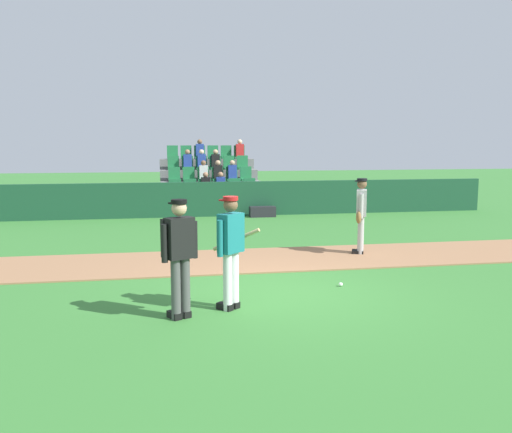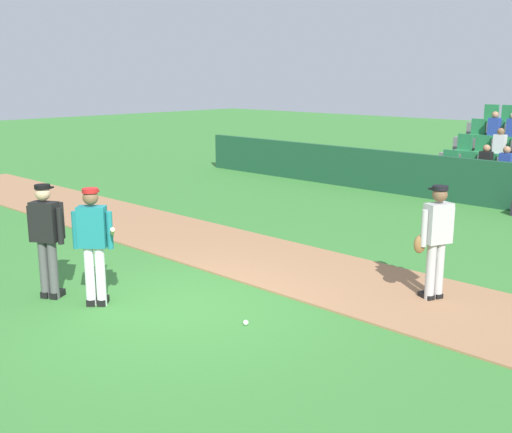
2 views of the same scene
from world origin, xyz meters
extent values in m
plane|color=#387A33|center=(0.00, 0.00, 0.00)|extent=(80.00, 80.00, 0.00)
cube|color=#9E704C|center=(0.00, 2.59, 0.01)|extent=(28.00, 2.46, 0.03)
cube|color=#19472D|center=(0.00, 10.01, 0.60)|extent=(20.00, 0.16, 1.21)
cube|color=slate|center=(0.00, 12.31, 0.15)|extent=(3.90, 3.80, 0.30)
cube|color=slate|center=(0.00, 11.03, 0.50)|extent=(3.80, 0.85, 0.40)
cube|color=#237542|center=(-1.38, 10.93, 0.75)|extent=(0.44, 0.40, 0.08)
cube|color=#237542|center=(-1.38, 11.15, 1.00)|extent=(0.44, 0.08, 0.50)
cube|color=#237542|center=(-0.83, 10.93, 0.75)|extent=(0.44, 0.40, 0.08)
cube|color=#237542|center=(-0.83, 11.15, 1.00)|extent=(0.44, 0.08, 0.50)
cube|color=#237542|center=(-0.28, 10.93, 0.75)|extent=(0.44, 0.40, 0.08)
cube|color=#237542|center=(-0.28, 11.15, 1.00)|extent=(0.44, 0.08, 0.50)
cube|color=black|center=(-0.28, 10.98, 1.05)|extent=(0.32, 0.22, 0.52)
sphere|color=#9E7051|center=(-0.28, 10.98, 1.40)|extent=(0.20, 0.20, 0.20)
cube|color=#237542|center=(0.28, 10.93, 0.75)|extent=(0.44, 0.40, 0.08)
cube|color=#237542|center=(0.28, 11.15, 1.00)|extent=(0.44, 0.08, 0.50)
cube|color=#263F99|center=(0.28, 10.98, 1.05)|extent=(0.32, 0.22, 0.52)
sphere|color=#9E7051|center=(0.28, 10.98, 1.40)|extent=(0.20, 0.20, 0.20)
cube|color=#237542|center=(0.82, 10.93, 0.75)|extent=(0.44, 0.40, 0.08)
cube|color=#237542|center=(0.82, 11.15, 1.00)|extent=(0.44, 0.08, 0.50)
cube|color=#237542|center=(1.38, 10.93, 0.75)|extent=(0.44, 0.40, 0.08)
cube|color=#237542|center=(1.38, 11.15, 1.00)|extent=(0.44, 0.08, 0.50)
cube|color=slate|center=(0.00, 11.88, 0.90)|extent=(3.80, 0.85, 0.40)
cube|color=#237542|center=(-1.38, 11.78, 1.15)|extent=(0.44, 0.40, 0.08)
cube|color=#237542|center=(-1.38, 12.00, 1.40)|extent=(0.44, 0.08, 0.50)
cube|color=#237542|center=(-0.83, 11.78, 1.15)|extent=(0.44, 0.40, 0.08)
cube|color=#237542|center=(-0.83, 12.00, 1.40)|extent=(0.44, 0.08, 0.50)
cube|color=#237542|center=(-0.28, 11.78, 1.15)|extent=(0.44, 0.40, 0.08)
cube|color=#237542|center=(-0.28, 12.00, 1.40)|extent=(0.44, 0.08, 0.50)
cube|color=silver|center=(-0.28, 11.83, 1.45)|extent=(0.32, 0.22, 0.52)
sphere|color=brown|center=(-0.28, 11.83, 1.80)|extent=(0.20, 0.20, 0.20)
cube|color=#237542|center=(0.28, 11.78, 1.15)|extent=(0.44, 0.40, 0.08)
cube|color=#237542|center=(0.28, 12.00, 1.40)|extent=(0.44, 0.08, 0.50)
cube|color=black|center=(0.28, 11.83, 1.45)|extent=(0.32, 0.22, 0.52)
sphere|color=tan|center=(0.28, 11.83, 1.80)|extent=(0.20, 0.20, 0.20)
cube|color=#237542|center=(0.82, 11.78, 1.15)|extent=(0.44, 0.40, 0.08)
cube|color=#237542|center=(0.82, 12.00, 1.40)|extent=(0.44, 0.08, 0.50)
cube|color=#263F99|center=(0.82, 11.83, 1.45)|extent=(0.32, 0.22, 0.52)
sphere|color=tan|center=(0.82, 11.83, 1.80)|extent=(0.20, 0.20, 0.20)
cube|color=#237542|center=(1.38, 11.78, 1.15)|extent=(0.44, 0.40, 0.08)
cube|color=#237542|center=(1.38, 12.00, 1.40)|extent=(0.44, 0.08, 0.50)
cube|color=slate|center=(0.00, 12.73, 1.30)|extent=(3.80, 0.85, 0.40)
cube|color=#237542|center=(-1.38, 12.63, 1.55)|extent=(0.44, 0.40, 0.08)
cube|color=#237542|center=(-1.38, 12.85, 1.80)|extent=(0.44, 0.08, 0.50)
cube|color=#237542|center=(-0.83, 12.63, 1.55)|extent=(0.44, 0.40, 0.08)
cube|color=#237542|center=(-0.83, 12.85, 1.80)|extent=(0.44, 0.08, 0.50)
cube|color=#263F99|center=(-0.83, 12.68, 1.85)|extent=(0.32, 0.22, 0.52)
sphere|color=#9E7051|center=(-0.83, 12.68, 2.20)|extent=(0.20, 0.20, 0.20)
cube|color=#237542|center=(-0.28, 12.63, 1.55)|extent=(0.44, 0.40, 0.08)
cube|color=#237542|center=(-0.28, 12.85, 1.80)|extent=(0.44, 0.08, 0.50)
cube|color=#263F99|center=(-0.28, 12.68, 1.85)|extent=(0.32, 0.22, 0.52)
sphere|color=beige|center=(-0.28, 12.68, 2.20)|extent=(0.20, 0.20, 0.20)
cube|color=#237542|center=(0.28, 12.63, 1.55)|extent=(0.44, 0.40, 0.08)
cube|color=#237542|center=(0.28, 12.85, 1.80)|extent=(0.44, 0.08, 0.50)
cube|color=black|center=(0.28, 12.68, 1.85)|extent=(0.32, 0.22, 0.52)
sphere|color=tan|center=(0.28, 12.68, 2.20)|extent=(0.20, 0.20, 0.20)
cube|color=#237542|center=(0.82, 12.63, 1.55)|extent=(0.44, 0.40, 0.08)
cube|color=#237542|center=(0.82, 12.85, 1.80)|extent=(0.44, 0.08, 0.50)
cube|color=#237542|center=(1.38, 12.63, 1.55)|extent=(0.44, 0.40, 0.08)
cube|color=#237542|center=(1.38, 12.85, 1.80)|extent=(0.44, 0.08, 0.50)
cube|color=slate|center=(0.00, 13.58, 1.70)|extent=(3.80, 0.85, 0.40)
cube|color=#237542|center=(-1.38, 13.48, 1.95)|extent=(0.44, 0.40, 0.08)
cube|color=#237542|center=(-1.38, 13.70, 2.20)|extent=(0.44, 0.08, 0.50)
cube|color=#237542|center=(-0.83, 13.48, 1.95)|extent=(0.44, 0.40, 0.08)
cube|color=#237542|center=(-0.83, 13.70, 2.20)|extent=(0.44, 0.08, 0.50)
cube|color=#237542|center=(-0.28, 13.48, 1.95)|extent=(0.44, 0.40, 0.08)
cube|color=#237542|center=(-0.28, 13.70, 2.20)|extent=(0.44, 0.08, 0.50)
cube|color=#263F99|center=(-0.28, 13.53, 2.25)|extent=(0.32, 0.22, 0.52)
sphere|color=brown|center=(-0.28, 13.53, 2.60)|extent=(0.20, 0.20, 0.20)
cube|color=#237542|center=(0.28, 13.48, 1.95)|extent=(0.44, 0.40, 0.08)
cube|color=#237542|center=(0.28, 13.70, 2.20)|extent=(0.44, 0.08, 0.50)
cube|color=#237542|center=(0.82, 13.48, 1.95)|extent=(0.44, 0.40, 0.08)
cube|color=#237542|center=(0.82, 13.70, 2.20)|extent=(0.44, 0.08, 0.50)
cube|color=#237542|center=(1.38, 13.48, 1.95)|extent=(0.44, 0.40, 0.08)
cube|color=#237542|center=(1.38, 13.70, 2.20)|extent=(0.44, 0.08, 0.50)
cube|color=red|center=(1.38, 13.53, 2.25)|extent=(0.32, 0.22, 0.52)
sphere|color=beige|center=(1.38, 13.53, 2.60)|extent=(0.20, 0.20, 0.20)
cylinder|color=white|center=(-0.99, -0.89, 0.45)|extent=(0.14, 0.14, 0.90)
cylinder|color=white|center=(-0.87, -0.78, 0.45)|extent=(0.14, 0.14, 0.90)
cube|color=black|center=(-1.03, -0.84, 0.05)|extent=(0.26, 0.27, 0.10)
cube|color=black|center=(-0.91, -0.74, 0.05)|extent=(0.26, 0.27, 0.10)
cube|color=#197075|center=(-0.93, -0.83, 1.20)|extent=(0.44, 0.43, 0.60)
cylinder|color=#197075|center=(-1.11, -1.00, 1.15)|extent=(0.09, 0.09, 0.55)
cylinder|color=#197075|center=(-0.74, -0.67, 1.15)|extent=(0.09, 0.09, 0.55)
sphere|color=brown|center=(-0.93, -0.83, 1.63)|extent=(0.22, 0.22, 0.22)
cylinder|color=#B21919|center=(-0.93, -0.83, 1.73)|extent=(0.23, 0.23, 0.06)
cube|color=#B21919|center=(-1.00, -0.76, 1.70)|extent=(0.21, 0.21, 0.02)
cylinder|color=tan|center=(-0.81, -0.59, 1.05)|extent=(0.72, 0.46, 0.41)
cylinder|color=#4C4C4C|center=(-1.79, -1.19, 0.45)|extent=(0.14, 0.14, 0.90)
cylinder|color=#4C4C4C|center=(-1.64, -1.11, 0.45)|extent=(0.14, 0.14, 0.90)
cube|color=black|center=(-1.81, -1.13, 0.05)|extent=(0.23, 0.29, 0.10)
cube|color=black|center=(-1.67, -1.06, 0.05)|extent=(0.23, 0.29, 0.10)
cube|color=black|center=(-1.71, -1.15, 1.20)|extent=(0.46, 0.38, 0.60)
cylinder|color=black|center=(-1.94, -1.27, 1.15)|extent=(0.09, 0.09, 0.55)
cylinder|color=black|center=(-1.49, -1.03, 1.15)|extent=(0.09, 0.09, 0.55)
sphere|color=tan|center=(-1.71, -1.15, 1.63)|extent=(0.22, 0.22, 0.22)
cylinder|color=black|center=(-1.71, -1.15, 1.73)|extent=(0.23, 0.23, 0.06)
cube|color=black|center=(-1.76, -1.06, 1.70)|extent=(0.22, 0.19, 0.02)
cube|color=black|center=(-1.78, -1.03, 1.20)|extent=(0.43, 0.28, 0.56)
cylinder|color=#B2B2B2|center=(2.54, 2.73, 0.45)|extent=(0.14, 0.14, 0.90)
cylinder|color=#B2B2B2|center=(2.60, 2.87, 0.45)|extent=(0.14, 0.14, 0.90)
cube|color=black|center=(2.48, 2.75, 0.05)|extent=(0.29, 0.21, 0.10)
cube|color=black|center=(2.54, 2.90, 0.05)|extent=(0.29, 0.21, 0.10)
cube|color=#B2B2B2|center=(2.57, 2.80, 1.20)|extent=(0.35, 0.45, 0.60)
cylinder|color=#B2B2B2|center=(2.48, 2.57, 1.15)|extent=(0.09, 0.09, 0.55)
cylinder|color=#B2B2B2|center=(2.66, 3.03, 1.15)|extent=(0.09, 0.09, 0.55)
sphere|color=brown|center=(2.57, 2.80, 1.63)|extent=(0.22, 0.22, 0.22)
cylinder|color=black|center=(2.57, 2.80, 1.73)|extent=(0.23, 0.23, 0.06)
cube|color=black|center=(2.48, 2.84, 1.70)|extent=(0.18, 0.21, 0.02)
ellipsoid|color=brown|center=(2.42, 2.57, 0.90)|extent=(0.19, 0.23, 0.28)
sphere|color=white|center=(1.19, 0.16, 0.04)|extent=(0.07, 0.07, 0.07)
cube|color=#232328|center=(1.57, 9.56, 0.18)|extent=(0.90, 0.36, 0.36)
camera|label=1|loc=(-2.01, -9.00, 2.57)|focal=38.45mm
camera|label=2|loc=(6.70, -5.42, 3.32)|focal=43.16mm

